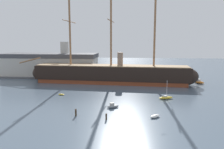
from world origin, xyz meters
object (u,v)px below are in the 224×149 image
at_px(tall_ship, 111,74).
at_px(dockside_warehouse_left, 51,65).
at_px(dinghy_foreground_right, 155,116).
at_px(dinghy_far_left, 56,81).
at_px(mooring_piling_left_pair, 106,117).
at_px(sailboat_mid_right, 166,98).
at_px(motorboat_far_right, 199,82).
at_px(mooring_piling_nearest, 76,113).
at_px(dinghy_mid_left, 61,94).
at_px(seagull_in_flight, 150,40).
at_px(motorboat_near_centre, 113,106).
at_px(motorboat_distant_centre, 128,77).

relative_size(tall_ship, dockside_warehouse_left, 1.54).
xyz_separation_m(dinghy_foreground_right, dockside_warehouse_left, (-46.29, 58.24, 5.44)).
relative_size(dinghy_far_left, mooring_piling_left_pair, 1.58).
height_order(sailboat_mid_right, dockside_warehouse_left, dockside_warehouse_left).
relative_size(dinghy_far_left, motorboat_far_right, 0.50).
relative_size(sailboat_mid_right, dockside_warehouse_left, 0.11).
distance_m(mooring_piling_nearest, dockside_warehouse_left, 65.32).
distance_m(dinghy_mid_left, dinghy_far_left, 27.00).
xyz_separation_m(tall_ship, seagull_in_flight, (14.08, -22.71, 13.86)).
distance_m(dinghy_mid_left, motorboat_far_right, 57.16).
bearing_deg(sailboat_mid_right, dinghy_far_left, 148.43).
bearing_deg(motorboat_far_right, dockside_warehouse_left, 168.61).
xyz_separation_m(sailboat_mid_right, seagull_in_flight, (-5.14, 2.08, 17.43)).
bearing_deg(dockside_warehouse_left, motorboat_near_centre, -55.17).
height_order(dinghy_mid_left, dinghy_far_left, dinghy_far_left).
relative_size(mooring_piling_nearest, dockside_warehouse_left, 0.03).
relative_size(sailboat_mid_right, mooring_piling_left_pair, 4.02).
height_order(motorboat_distant_centre, mooring_piling_nearest, mooring_piling_nearest).
height_order(dinghy_foreground_right, motorboat_distant_centre, motorboat_distant_centre).
distance_m(dinghy_mid_left, dockside_warehouse_left, 43.28).
distance_m(motorboat_far_right, mooring_piling_left_pair, 57.80).
distance_m(tall_ship, dockside_warehouse_left, 36.08).
relative_size(dinghy_foreground_right, mooring_piling_left_pair, 2.04).
relative_size(motorboat_near_centre, sailboat_mid_right, 0.63).
height_order(dinghy_far_left, motorboat_far_right, motorboat_far_right).
xyz_separation_m(motorboat_far_right, seagull_in_flight, (-22.90, -25.08, 17.25)).
bearing_deg(motorboat_far_right, seagull_in_flight, -132.40).
bearing_deg(dinghy_foreground_right, motorboat_distant_centre, 97.20).
bearing_deg(dinghy_far_left, motorboat_far_right, 0.18).
height_order(dinghy_far_left, mooring_piling_left_pair, mooring_piling_left_pair).
relative_size(motorboat_distant_centre, mooring_piling_left_pair, 2.95).
bearing_deg(sailboat_mid_right, seagull_in_flight, 157.98).
bearing_deg(mooring_piling_nearest, dinghy_far_left, 114.32).
xyz_separation_m(dinghy_far_left, seagull_in_flight, (38.75, -24.89, 17.65)).
distance_m(dinghy_mid_left, mooring_piling_nearest, 22.23).
xyz_separation_m(sailboat_mid_right, mooring_piling_left_pair, (-16.17, -19.64, 0.23)).
bearing_deg(sailboat_mid_right, motorboat_far_right, 56.83).
bearing_deg(motorboat_near_centre, tall_ship, 96.03).
height_order(dinghy_mid_left, sailboat_mid_right, sailboat_mid_right).
height_order(dockside_warehouse_left, seagull_in_flight, seagull_in_flight).
bearing_deg(tall_ship, dinghy_mid_left, -122.22).
height_order(dinghy_far_left, mooring_piling_nearest, mooring_piling_nearest).
xyz_separation_m(dinghy_foreground_right, motorboat_far_right, (22.83, 44.32, 0.33)).
distance_m(tall_ship, dinghy_mid_left, 27.18).
relative_size(sailboat_mid_right, seagull_in_flight, 5.09).
relative_size(dockside_warehouse_left, seagull_in_flight, 44.46).
relative_size(tall_ship, sailboat_mid_right, 13.43).
bearing_deg(dinghy_foreground_right, motorboat_near_centre, 147.30).
bearing_deg(motorboat_distant_centre, seagull_in_flight, -79.16).
relative_size(motorboat_far_right, dockside_warehouse_left, 0.09).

